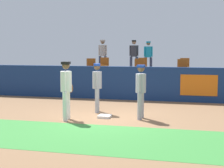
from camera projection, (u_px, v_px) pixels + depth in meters
The scene contains 17 objects.
ground_plane at pixel (107, 118), 10.96m from camera, with size 60.00×60.00×0.00m, color #846042.
grass_foreground_strip at pixel (84, 137), 8.68m from camera, with size 18.00×2.80×0.01m, color #388438.
first_base at pixel (105, 116), 11.09m from camera, with size 0.40×0.40×0.08m, color white.
player_fielder_home at pixel (66, 86), 10.63m from camera, with size 0.39×0.59×1.84m.
player_runner_visitor at pixel (97, 84), 11.96m from camera, with size 0.40×0.47×1.72m.
player_coach_visitor at pixel (141, 88), 10.80m from camera, with size 0.35×0.48×1.73m.
field_wall at pixel (132, 83), 14.87m from camera, with size 18.00×0.26×1.45m.
bleacher_platform at pixel (141, 84), 17.38m from camera, with size 18.00×4.80×0.91m, color #59595E.
seat_front_left at pixel (90, 66), 16.75m from camera, with size 0.45×0.44×0.84m.
seat_back_left at pixel (104, 64), 18.44m from camera, with size 0.47×0.44×0.84m.
seat_front_center at pixel (139, 67), 16.17m from camera, with size 0.46×0.44×0.84m.
seat_front_right at pixel (182, 67), 15.69m from camera, with size 0.45×0.44×0.84m.
seat_back_right at pixel (185, 65), 17.41m from camera, with size 0.47×0.44×0.84m.
seat_back_center at pixel (142, 65), 17.94m from camera, with size 0.46×0.44×0.84m.
spectator_hooded at pixel (103, 53), 19.37m from camera, with size 0.51×0.37×1.81m.
spectator_capped at pixel (148, 55), 18.61m from camera, with size 0.47×0.39×1.71m.
spectator_casual at pixel (134, 54), 18.84m from camera, with size 0.49×0.39×1.78m.
Camera 1 is at (2.73, -10.44, 2.26)m, focal length 54.63 mm.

